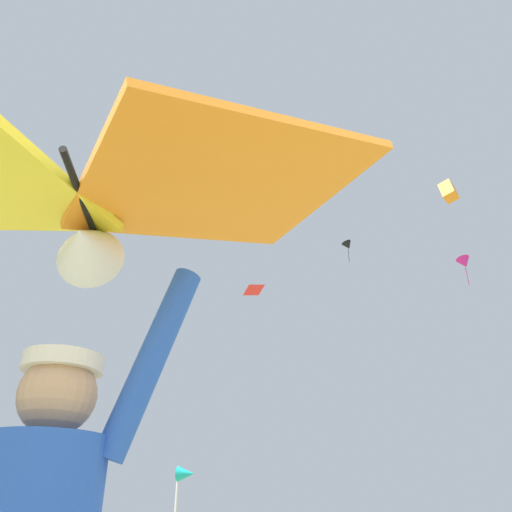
{
  "coord_description": "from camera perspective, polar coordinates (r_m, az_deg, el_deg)",
  "views": [
    {
      "loc": [
        0.64,
        -1.27,
        1.16
      ],
      "look_at": [
        -0.31,
        2.43,
        3.18
      ],
      "focal_mm": 35.28,
      "sensor_mm": 36.0,
      "label": 1
    }
  ],
  "objects": [
    {
      "name": "held_stunt_kite",
      "position": [
        1.84,
        -18.64,
        6.8
      ],
      "size": [
        1.96,
        1.34,
        0.43
      ],
      "color": "black"
    },
    {
      "name": "distant_kite_black_far_center",
      "position": [
        38.48,
        10.36,
        1.17
      ],
      "size": [
        1.01,
        0.89,
        1.79
      ],
      "color": "black"
    },
    {
      "name": "distant_kite_orange_high_left",
      "position": [
        35.73,
        20.98,
        6.86
      ],
      "size": [
        1.21,
        1.42,
        1.6
      ],
      "color": "orange"
    },
    {
      "name": "distant_kite_magenta_low_right",
      "position": [
        39.58,
        22.55,
        -0.72
      ],
      "size": [
        1.23,
        1.17,
        2.28
      ],
      "color": "#DB2393"
    },
    {
      "name": "marker_flag",
      "position": [
        8.97,
        -8.15,
        -24.15
      ],
      "size": [
        0.3,
        0.24,
        1.97
      ],
      "color": "silver",
      "rests_on": "ground"
    },
    {
      "name": "distant_kite_red_mid_right",
      "position": [
        19.05,
        -0.3,
        -3.81
      ],
      "size": [
        0.75,
        0.76,
        0.31
      ],
      "color": "red"
    },
    {
      "name": "distant_kite_white_overhead_distant",
      "position": [
        35.75,
        -6.4,
        4.96
      ],
      "size": [
        0.81,
        0.8,
        1.04
      ],
      "color": "white"
    }
  ]
}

